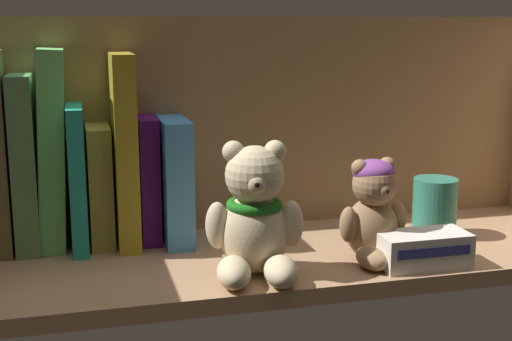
{
  "coord_description": "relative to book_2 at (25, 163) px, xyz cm",
  "views": [
    {
      "loc": [
        -24.9,
        -79.86,
        30.06
      ],
      "look_at": [
        -3.92,
        0.0,
        12.59
      ],
      "focal_mm": 49.25,
      "sensor_mm": 36.0,
      "label": 1
    }
  ],
  "objects": [
    {
      "name": "shelf_board",
      "position": [
        30.98,
        -10.16,
        -11.97
      ],
      "size": [
        80.25,
        25.25,
        2.0
      ],
      "primitive_type": "cube",
      "color": "#A87F5B",
      "rests_on": "ground"
    },
    {
      "name": "shelf_back_panel",
      "position": [
        30.98,
        3.07,
        2.44
      ],
      "size": [
        82.65,
        1.2,
        30.83
      ],
      "primitive_type": "cube",
      "color": "olive",
      "rests_on": "ground"
    },
    {
      "name": "book_2",
      "position": [
        0.0,
        0.0,
        0.0
      ],
      "size": [
        2.88,
        10.53,
        21.95
      ],
      "primitive_type": "cube",
      "color": "#517F50",
      "rests_on": "shelf_board"
    },
    {
      "name": "book_3",
      "position": [
        3.32,
        0.0,
        1.51
      ],
      "size": [
        4.08,
        9.21,
        25.07
      ],
      "primitive_type": "cube",
      "rotation": [
        0.0,
        0.04,
        0.0
      ],
      "color": "#6CCB6A",
      "rests_on": "shelf_board"
    },
    {
      "name": "book_4",
      "position": [
        6.18,
        0.0,
        -1.91
      ],
      "size": [
        1.96,
        14.12,
        18.13
      ],
      "primitive_type": "cube",
      "color": "teal",
      "rests_on": "shelf_board"
    },
    {
      "name": "book_5",
      "position": [
        8.95,
        0.0,
        -3.3
      ],
      "size": [
        2.93,
        9.96,
        15.35
      ],
      "primitive_type": "cube",
      "color": "olive",
      "rests_on": "shelf_board"
    },
    {
      "name": "book_6",
      "position": [
        12.11,
        0.0,
        1.22
      ],
      "size": [
        2.72,
        13.69,
        24.39
      ],
      "primitive_type": "cube",
      "color": "olive",
      "rests_on": "shelf_board"
    },
    {
      "name": "book_7",
      "position": [
        15.03,
        0.0,
        -2.82
      ],
      "size": [
        2.45,
        9.5,
        16.3
      ],
      "primitive_type": "cube",
      "color": "#430F5C",
      "rests_on": "shelf_board"
    },
    {
      "name": "book_8",
      "position": [
        18.33,
        0.0,
        -2.92
      ],
      "size": [
        3.5,
        14.75,
        16.1
      ],
      "primitive_type": "cube",
      "color": "#4086C7",
      "rests_on": "shelf_board"
    },
    {
      "name": "teddy_bear_larger",
      "position": [
        25.13,
        -16.98,
        -4.44
      ],
      "size": [
        11.36,
        11.81,
        15.31
      ],
      "color": "beige",
      "rests_on": "shelf_board"
    },
    {
      "name": "teddy_bear_smaller",
      "position": [
        40.25,
        -15.53,
        -5.12
      ],
      "size": [
        9.13,
        9.42,
        12.35
      ],
      "color": "#93704C",
      "rests_on": "shelf_board"
    },
    {
      "name": "pillar_candle",
      "position": [
        52.05,
        -8.71,
        -7.05
      ],
      "size": [
        5.83,
        5.83,
        7.85
      ],
      "primitive_type": "cylinder",
      "color": "#2D7A66",
      "rests_on": "shelf_board"
    },
    {
      "name": "small_product_box",
      "position": [
        44.94,
        -19.12,
        -8.96
      ],
      "size": [
        10.64,
        5.44,
        4.01
      ],
      "color": "silver",
      "rests_on": "shelf_board"
    }
  ]
}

